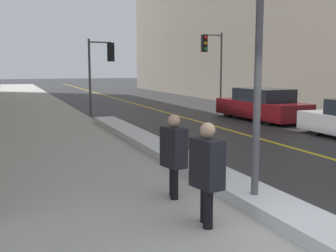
{
  "coord_description": "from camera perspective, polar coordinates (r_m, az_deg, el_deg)",
  "views": [
    {
      "loc": [
        -3.63,
        -4.28,
        2.31
      ],
      "look_at": [
        -0.4,
        4.0,
        1.05
      ],
      "focal_mm": 45.0,
      "sensor_mm": 36.0,
      "label": 1
    }
  ],
  "objects": [
    {
      "name": "sidewalk_slab",
      "position": [
        19.49,
        -16.37,
        0.94
      ],
      "size": [
        4.0,
        80.0,
        0.01
      ],
      "color": "#B2AFA8",
      "rests_on": "ground"
    },
    {
      "name": "pedestrian_in_glasses",
      "position": [
        7.37,
        0.79,
        -3.53
      ],
      "size": [
        0.37,
        0.53,
        1.49
      ],
      "rotation": [
        0.0,
        0.0,
        -1.37
      ],
      "color": "black",
      "rests_on": "ground"
    },
    {
      "name": "lamp_post",
      "position": [
        6.92,
        12.26,
        12.77
      ],
      "size": [
        0.28,
        0.28,
        4.83
      ],
      "color": "#515156",
      "rests_on": "ground"
    },
    {
      "name": "road_centre_stripe",
      "position": [
        20.87,
        0.27,
        1.7
      ],
      "size": [
        0.16,
        80.0,
        0.0
      ],
      "color": "gold",
      "rests_on": "ground"
    },
    {
      "name": "traffic_light_far",
      "position": [
        22.86,
        5.9,
        9.69
      ],
      "size": [
        1.31,
        0.4,
        4.12
      ],
      "rotation": [
        0.0,
        0.0,
        3.26
      ],
      "color": "#515156",
      "rests_on": "ground"
    },
    {
      "name": "pedestrian_trailing",
      "position": [
        6.09,
        5.31,
        -5.85
      ],
      "size": [
        0.38,
        0.54,
        1.53
      ],
      "rotation": [
        0.0,
        0.0,
        -1.37
      ],
      "color": "black",
      "rests_on": "ground"
    },
    {
      "name": "snow_bank_curb",
      "position": [
        11.22,
        -0.61,
        -3.27
      ],
      "size": [
        0.85,
        14.31,
        0.21
      ],
      "color": "white",
      "rests_on": "ground"
    },
    {
      "name": "parked_car_maroon",
      "position": [
        18.73,
        12.59,
        2.75
      ],
      "size": [
        2.0,
        4.79,
        1.38
      ],
      "rotation": [
        0.0,
        0.0,
        1.63
      ],
      "color": "#600F14",
      "rests_on": "ground"
    },
    {
      "name": "ground_plane",
      "position": [
        6.07,
        18.13,
        -14.7
      ],
      "size": [
        160.0,
        160.0,
        0.0
      ],
      "primitive_type": "plane",
      "color": "#2D2D30"
    },
    {
      "name": "traffic_light_near",
      "position": [
        20.66,
        -8.81,
        8.77
      ],
      "size": [
        1.3,
        0.45,
        3.61
      ],
      "rotation": [
        0.0,
        0.0,
        0.17
      ],
      "color": "#515156",
      "rests_on": "ground"
    }
  ]
}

